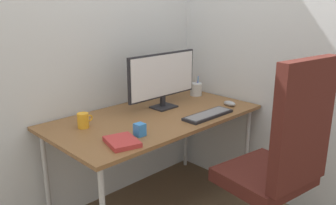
{
  "coord_description": "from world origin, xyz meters",
  "views": [
    {
      "loc": [
        -1.58,
        -1.75,
        1.54
      ],
      "look_at": [
        0.05,
        -0.08,
        0.85
      ],
      "focal_mm": 37.27,
      "sensor_mm": 36.0,
      "label": 1
    }
  ],
  "objects_px": {
    "coffee_mug": "(83,120)",
    "notebook": "(122,142)",
    "mouse": "(230,103)",
    "pen_holder": "(196,89)",
    "desk_clamp_accessory": "(140,130)",
    "office_chair": "(282,156)",
    "monitor": "(163,77)",
    "keyboard": "(208,115)"
  },
  "relations": [
    {
      "from": "notebook",
      "to": "desk_clamp_accessory",
      "type": "bearing_deg",
      "value": 24.8
    },
    {
      "from": "coffee_mug",
      "to": "desk_clamp_accessory",
      "type": "distance_m",
      "value": 0.4
    },
    {
      "from": "monitor",
      "to": "notebook",
      "type": "bearing_deg",
      "value": -151.91
    },
    {
      "from": "pen_holder",
      "to": "coffee_mug",
      "type": "distance_m",
      "value": 1.11
    },
    {
      "from": "pen_holder",
      "to": "notebook",
      "type": "height_order",
      "value": "pen_holder"
    },
    {
      "from": "monitor",
      "to": "pen_holder",
      "type": "height_order",
      "value": "monitor"
    },
    {
      "from": "keyboard",
      "to": "desk_clamp_accessory",
      "type": "height_order",
      "value": "desk_clamp_accessory"
    },
    {
      "from": "office_chair",
      "to": "mouse",
      "type": "relative_size",
      "value": 12.31
    },
    {
      "from": "office_chair",
      "to": "coffee_mug",
      "type": "xyz_separation_m",
      "value": [
        -0.69,
        1.02,
        0.14
      ]
    },
    {
      "from": "notebook",
      "to": "coffee_mug",
      "type": "height_order",
      "value": "coffee_mug"
    },
    {
      "from": "office_chair",
      "to": "notebook",
      "type": "height_order",
      "value": "office_chair"
    },
    {
      "from": "office_chair",
      "to": "mouse",
      "type": "height_order",
      "value": "office_chair"
    },
    {
      "from": "notebook",
      "to": "keyboard",
      "type": "bearing_deg",
      "value": 13.14
    },
    {
      "from": "mouse",
      "to": "notebook",
      "type": "distance_m",
      "value": 1.05
    },
    {
      "from": "monitor",
      "to": "coffee_mug",
      "type": "relative_size",
      "value": 5.96
    },
    {
      "from": "pen_holder",
      "to": "coffee_mug",
      "type": "height_order",
      "value": "pen_holder"
    },
    {
      "from": "office_chair",
      "to": "notebook",
      "type": "relative_size",
      "value": 6.05
    },
    {
      "from": "office_chair",
      "to": "desk_clamp_accessory",
      "type": "height_order",
      "value": "office_chair"
    },
    {
      "from": "keyboard",
      "to": "pen_holder",
      "type": "height_order",
      "value": "pen_holder"
    },
    {
      "from": "office_chair",
      "to": "keyboard",
      "type": "relative_size",
      "value": 3.04
    },
    {
      "from": "monitor",
      "to": "pen_holder",
      "type": "distance_m",
      "value": 0.49
    },
    {
      "from": "keyboard",
      "to": "pen_holder",
      "type": "relative_size",
      "value": 2.36
    },
    {
      "from": "keyboard",
      "to": "notebook",
      "type": "relative_size",
      "value": 1.99
    },
    {
      "from": "desk_clamp_accessory",
      "to": "coffee_mug",
      "type": "bearing_deg",
      "value": 114.79
    },
    {
      "from": "monitor",
      "to": "keyboard",
      "type": "distance_m",
      "value": 0.45
    },
    {
      "from": "monitor",
      "to": "notebook",
      "type": "xyz_separation_m",
      "value": [
        -0.65,
        -0.35,
        -0.22
      ]
    },
    {
      "from": "pen_holder",
      "to": "coffee_mug",
      "type": "relative_size",
      "value": 1.62
    },
    {
      "from": "office_chair",
      "to": "pen_holder",
      "type": "xyz_separation_m",
      "value": [
        0.42,
        1.03,
        0.14
      ]
    },
    {
      "from": "coffee_mug",
      "to": "notebook",
      "type": "bearing_deg",
      "value": -88.03
    },
    {
      "from": "mouse",
      "to": "pen_holder",
      "type": "relative_size",
      "value": 0.58
    },
    {
      "from": "mouse",
      "to": "coffee_mug",
      "type": "xyz_separation_m",
      "value": [
        -1.06,
        0.37,
        0.03
      ]
    },
    {
      "from": "coffee_mug",
      "to": "keyboard",
      "type": "bearing_deg",
      "value": -29.03
    },
    {
      "from": "keyboard",
      "to": "mouse",
      "type": "height_order",
      "value": "mouse"
    },
    {
      "from": "pen_holder",
      "to": "desk_clamp_accessory",
      "type": "relative_size",
      "value": 2.24
    },
    {
      "from": "office_chair",
      "to": "monitor",
      "type": "bearing_deg",
      "value": 91.66
    },
    {
      "from": "keyboard",
      "to": "coffee_mug",
      "type": "distance_m",
      "value": 0.86
    },
    {
      "from": "pen_holder",
      "to": "office_chair",
      "type": "bearing_deg",
      "value": -112.05
    },
    {
      "from": "notebook",
      "to": "coffee_mug",
      "type": "xyz_separation_m",
      "value": [
        -0.01,
        0.39,
        0.03
      ]
    },
    {
      "from": "keyboard",
      "to": "coffee_mug",
      "type": "xyz_separation_m",
      "value": [
        -0.75,
        0.42,
        0.04
      ]
    },
    {
      "from": "mouse",
      "to": "monitor",
      "type": "bearing_deg",
      "value": 140.31
    },
    {
      "from": "monitor",
      "to": "keyboard",
      "type": "xyz_separation_m",
      "value": [
        0.08,
        -0.38,
        -0.23
      ]
    },
    {
      "from": "coffee_mug",
      "to": "desk_clamp_accessory",
      "type": "relative_size",
      "value": 1.39
    }
  ]
}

